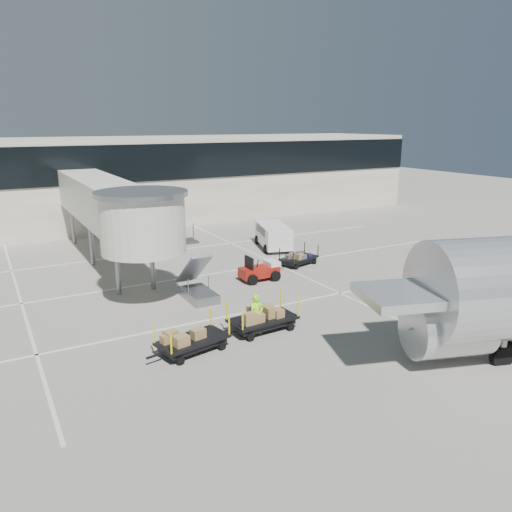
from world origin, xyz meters
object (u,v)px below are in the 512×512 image
(baggage_tug, at_px, (260,271))
(suitcase_cart, at_px, (299,258))
(box_cart_far, at_px, (191,341))
(minivan, at_px, (273,234))
(box_cart_near, at_px, (262,318))
(ground_worker, at_px, (257,314))

(baggage_tug, distance_m, suitcase_cart, 4.31)
(box_cart_far, xyz_separation_m, minivan, (12.48, 14.05, 0.55))
(box_cart_near, distance_m, ground_worker, 0.60)
(ground_worker, relative_size, minivan, 0.37)
(suitcase_cart, bearing_deg, minivan, 64.24)
(box_cart_near, height_order, box_cart_far, box_cart_near)
(suitcase_cart, xyz_separation_m, minivan, (0.98, 5.13, 0.60))
(baggage_tug, height_order, box_cart_near, baggage_tug)
(box_cart_far, relative_size, minivan, 0.74)
(baggage_tug, height_order, suitcase_cart, baggage_tug)
(ground_worker, xyz_separation_m, minivan, (9.11, 13.69, 0.13))
(ground_worker, bearing_deg, minivan, 58.57)
(box_cart_far, bearing_deg, baggage_tug, 32.71)
(suitcase_cart, distance_m, ground_worker, 11.81)
(suitcase_cart, bearing_deg, box_cart_far, -157.06)
(suitcase_cart, relative_size, minivan, 0.67)
(baggage_tug, bearing_deg, box_cart_near, -118.37)
(box_cart_near, distance_m, minivan, 16.02)
(box_cart_near, relative_size, ground_worker, 2.07)
(box_cart_far, bearing_deg, box_cart_near, -2.50)
(minivan, bearing_deg, box_cart_near, -105.57)
(baggage_tug, bearing_deg, suitcase_cart, 22.78)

